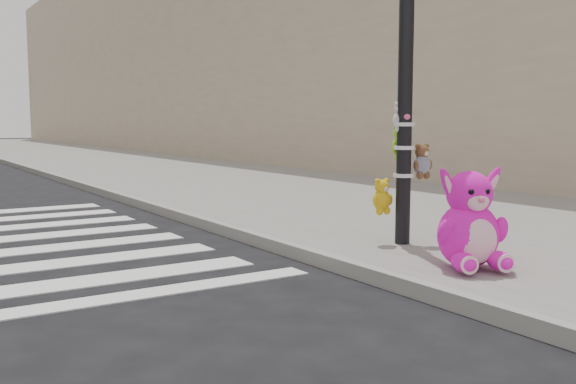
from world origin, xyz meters
TOP-DOWN VIEW (x-y plane):
  - ground at (0.00, 0.00)m, footprint 120.00×120.00m
  - sidewalk_near at (5.00, 10.00)m, footprint 7.00×80.00m
  - curb_edge at (1.55, 10.00)m, footprint 0.12×80.00m
  - bld_near at (10.50, 20.00)m, footprint 5.00×60.00m
  - signal_pole at (2.61, 1.82)m, footprint 0.69×0.50m
  - pink_bunny at (2.28, 0.57)m, footprint 0.78×0.84m
  - red_teddy at (3.21, 1.79)m, footprint 0.14×0.11m

SIDE VIEW (x-z plane):
  - ground at x=0.00m, z-range 0.00..0.00m
  - sidewalk_near at x=5.00m, z-range 0.00..0.14m
  - curb_edge at x=1.55m, z-range -0.01..0.15m
  - red_teddy at x=3.21m, z-range 0.14..0.33m
  - pink_bunny at x=2.28m, z-range 0.05..1.00m
  - signal_pole at x=2.61m, z-range -0.23..3.77m
  - bld_near at x=10.50m, z-range 0.00..10.00m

